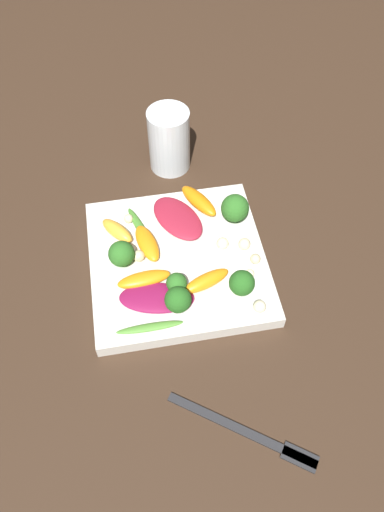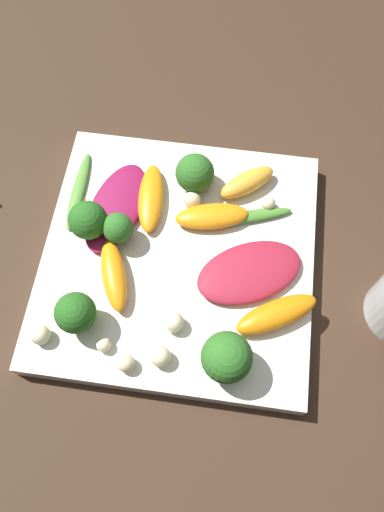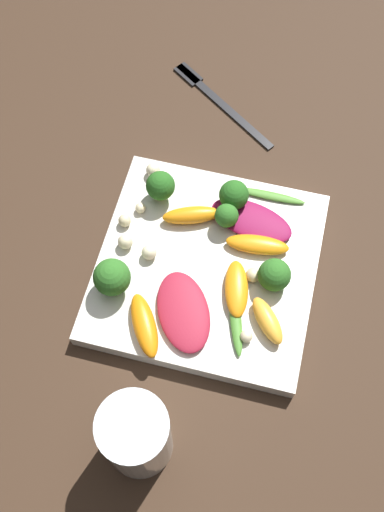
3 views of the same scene
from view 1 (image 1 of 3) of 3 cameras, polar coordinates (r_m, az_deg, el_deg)
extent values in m
plane|color=#382619|center=(0.77, -1.63, -1.10)|extent=(2.40, 2.40, 0.00)
cube|color=silver|center=(0.76, -1.65, -0.62)|extent=(0.26, 0.26, 0.02)
cylinder|color=white|center=(0.87, -2.63, 13.09)|extent=(0.07, 0.07, 0.11)
cube|color=#262628|center=(0.66, 5.56, -19.10)|extent=(0.12, 0.17, 0.01)
cube|color=#262628|center=(0.66, 12.25, -21.54)|extent=(0.04, 0.05, 0.01)
ellipsoid|color=maroon|center=(0.79, -1.64, 4.35)|extent=(0.12, 0.10, 0.01)
ellipsoid|color=maroon|center=(0.70, -4.06, -4.80)|extent=(0.07, 0.11, 0.01)
ellipsoid|color=#FCAD33|center=(0.78, -8.56, 2.89)|extent=(0.06, 0.06, 0.02)
ellipsoid|color=orange|center=(0.72, -5.52, -2.65)|extent=(0.03, 0.08, 0.02)
ellipsoid|color=orange|center=(0.76, -5.14, 1.46)|extent=(0.08, 0.04, 0.02)
ellipsoid|color=orange|center=(0.71, 1.65, -2.86)|extent=(0.05, 0.08, 0.02)
ellipsoid|color=orange|center=(0.81, 0.77, 6.33)|extent=(0.08, 0.06, 0.02)
cylinder|color=#7A9E51|center=(0.79, 4.83, 4.52)|extent=(0.01, 0.01, 0.02)
sphere|color=#2D6B23|center=(0.78, 4.94, 5.47)|extent=(0.04, 0.04, 0.04)
cylinder|color=#84AD5B|center=(0.71, -1.74, -3.74)|extent=(0.01, 0.01, 0.01)
sphere|color=#2D6B23|center=(0.70, -1.77, -3.10)|extent=(0.03, 0.03, 0.03)
cylinder|color=#84AD5B|center=(0.71, 5.60, -3.88)|extent=(0.01, 0.01, 0.02)
sphere|color=#26601E|center=(0.70, 5.72, -3.09)|extent=(0.04, 0.04, 0.04)
cylinder|color=#84AD5B|center=(0.69, -1.58, -5.74)|extent=(0.01, 0.01, 0.01)
sphere|color=#26601E|center=(0.68, -1.62, -5.01)|extent=(0.04, 0.04, 0.04)
cylinder|color=#7A9E51|center=(0.75, -7.92, -0.47)|extent=(0.01, 0.01, 0.01)
sphere|color=#2D6B23|center=(0.73, -8.05, 0.25)|extent=(0.04, 0.04, 0.04)
ellipsoid|color=#518E33|center=(0.69, -4.85, -8.12)|extent=(0.01, 0.09, 0.01)
ellipsoid|color=#47842D|center=(0.78, -5.87, 3.11)|extent=(0.09, 0.04, 0.01)
sphere|color=beige|center=(0.75, 3.52, 1.46)|extent=(0.02, 0.02, 0.02)
sphere|color=beige|center=(0.74, -6.11, 0.01)|extent=(0.02, 0.02, 0.02)
sphere|color=beige|center=(0.73, 6.64, -1.98)|extent=(0.01, 0.01, 0.01)
sphere|color=beige|center=(0.74, 7.25, -0.33)|extent=(0.02, 0.02, 0.02)
sphere|color=beige|center=(0.79, -7.28, 4.25)|extent=(0.01, 0.01, 0.01)
sphere|color=beige|center=(0.75, 6.06, 1.23)|extent=(0.02, 0.02, 0.02)
sphere|color=beige|center=(0.70, 7.74, -5.73)|extent=(0.02, 0.02, 0.02)
camera|label=2|loc=(0.56, 20.57, 34.32)|focal=35.00mm
camera|label=3|loc=(0.74, -18.81, 56.47)|focal=42.00mm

